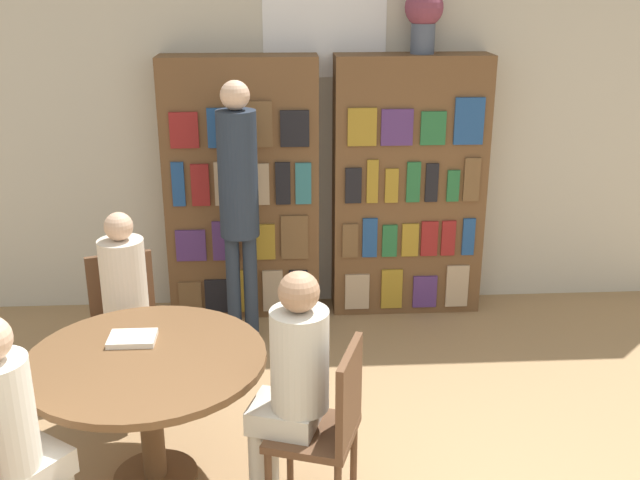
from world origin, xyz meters
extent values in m
cube|color=beige|center=(0.00, 3.34, 1.50)|extent=(6.40, 0.06, 3.00)
cube|color=brown|center=(-0.63, 3.15, 0.99)|extent=(1.14, 0.32, 1.98)
cube|color=brown|center=(-1.05, 2.98, 0.19)|extent=(0.17, 0.02, 0.26)
cube|color=black|center=(-0.85, 2.98, 0.19)|extent=(0.17, 0.02, 0.27)
cube|color=olive|center=(-0.62, 2.98, 0.23)|extent=(0.18, 0.02, 0.34)
cube|color=tan|center=(-0.42, 2.98, 0.23)|extent=(0.15, 0.02, 0.33)
cube|color=black|center=(-0.22, 2.98, 0.23)|extent=(0.14, 0.02, 0.33)
cube|color=#4C2D6B|center=(-1.02, 2.98, 0.61)|extent=(0.22, 0.02, 0.24)
cube|color=#4C2D6B|center=(-0.76, 2.98, 0.64)|extent=(0.20, 0.02, 0.30)
cube|color=olive|center=(-0.50, 2.98, 0.63)|extent=(0.22, 0.02, 0.28)
cube|color=brown|center=(-0.24, 2.98, 0.66)|extent=(0.20, 0.02, 0.34)
cube|color=navy|center=(-1.08, 2.98, 1.09)|extent=(0.09, 0.02, 0.33)
cube|color=maroon|center=(-0.93, 2.98, 1.08)|extent=(0.13, 0.02, 0.31)
cube|color=tan|center=(-0.78, 2.98, 1.08)|extent=(0.09, 0.02, 0.33)
cube|color=olive|center=(-0.63, 2.98, 1.07)|extent=(0.13, 0.02, 0.30)
cube|color=tan|center=(-0.48, 2.98, 1.08)|extent=(0.11, 0.02, 0.31)
cube|color=black|center=(-0.33, 2.98, 1.08)|extent=(0.11, 0.02, 0.32)
cube|color=#2D707A|center=(-0.18, 2.98, 1.08)|extent=(0.12, 0.02, 0.31)
cube|color=maroon|center=(-1.02, 2.98, 1.48)|extent=(0.20, 0.02, 0.26)
cube|color=navy|center=(-0.75, 2.98, 1.49)|extent=(0.20, 0.02, 0.28)
cube|color=brown|center=(-0.50, 2.98, 1.52)|extent=(0.22, 0.02, 0.33)
cube|color=black|center=(-0.23, 2.98, 1.48)|extent=(0.21, 0.02, 0.26)
cube|color=brown|center=(0.63, 3.15, 0.99)|extent=(1.14, 0.32, 1.98)
cube|color=tan|center=(0.23, 2.98, 0.20)|extent=(0.19, 0.02, 0.29)
cube|color=olive|center=(0.50, 2.98, 0.22)|extent=(0.16, 0.02, 0.32)
cube|color=#4C2D6B|center=(0.77, 2.98, 0.19)|extent=(0.18, 0.02, 0.26)
cube|color=tan|center=(1.02, 2.98, 0.23)|extent=(0.17, 0.02, 0.34)
cube|color=brown|center=(0.17, 2.98, 0.62)|extent=(0.12, 0.02, 0.27)
cube|color=navy|center=(0.32, 2.98, 0.64)|extent=(0.11, 0.02, 0.31)
cube|color=#236638|center=(0.48, 2.98, 0.62)|extent=(0.11, 0.02, 0.25)
cube|color=olive|center=(0.63, 2.98, 0.62)|extent=(0.13, 0.02, 0.26)
cube|color=maroon|center=(0.78, 2.98, 0.63)|extent=(0.13, 0.02, 0.27)
cube|color=maroon|center=(0.92, 2.98, 0.63)|extent=(0.11, 0.02, 0.28)
cube|color=navy|center=(1.08, 2.98, 0.64)|extent=(0.09, 0.02, 0.29)
cube|color=black|center=(0.19, 2.98, 1.05)|extent=(0.12, 0.02, 0.27)
cube|color=olive|center=(0.33, 2.98, 1.08)|extent=(0.08, 0.02, 0.33)
cube|color=olive|center=(0.48, 2.98, 1.05)|extent=(0.10, 0.02, 0.26)
cube|color=#236638|center=(0.64, 2.98, 1.07)|extent=(0.10, 0.02, 0.30)
cube|color=black|center=(0.78, 2.98, 1.07)|extent=(0.09, 0.02, 0.29)
cube|color=#236638|center=(0.94, 2.98, 1.04)|extent=(0.09, 0.02, 0.24)
cube|color=brown|center=(1.07, 2.98, 1.09)|extent=(0.12, 0.02, 0.33)
cube|color=olive|center=(0.25, 2.98, 1.49)|extent=(0.21, 0.02, 0.27)
cube|color=#4C2D6B|center=(0.50, 2.98, 1.48)|extent=(0.23, 0.02, 0.26)
cube|color=#236638|center=(0.77, 2.98, 1.47)|extent=(0.18, 0.02, 0.24)
cube|color=navy|center=(1.03, 2.98, 1.52)|extent=(0.22, 0.02, 0.34)
cylinder|color=#475166|center=(0.69, 3.15, 2.09)|extent=(0.17, 0.17, 0.21)
sphere|color=brown|center=(0.69, 3.15, 2.30)|extent=(0.27, 0.27, 0.27)
cylinder|color=brown|center=(-1.04, 1.05, 0.01)|extent=(0.44, 0.44, 0.03)
cylinder|color=brown|center=(-1.04, 1.05, 0.36)|extent=(0.12, 0.12, 0.66)
cylinder|color=brown|center=(-1.04, 1.05, 0.71)|extent=(1.21, 1.21, 0.04)
cube|color=brown|center=(-1.30, 1.87, 0.44)|extent=(0.50, 0.50, 0.04)
cube|color=brown|center=(-1.35, 2.04, 0.68)|extent=(0.39, 0.15, 0.45)
cylinder|color=brown|center=(-1.09, 1.76, 0.21)|extent=(0.04, 0.04, 0.42)
cylinder|color=brown|center=(-1.41, 1.66, 0.21)|extent=(0.04, 0.04, 0.42)
cylinder|color=brown|center=(-1.19, 2.08, 0.21)|extent=(0.04, 0.04, 0.42)
cylinder|color=brown|center=(-1.51, 1.98, 0.21)|extent=(0.04, 0.04, 0.42)
cube|color=brown|center=(-0.22, 0.77, 0.44)|extent=(0.51, 0.51, 0.04)
cube|color=brown|center=(-0.05, 0.71, 0.68)|extent=(0.16, 0.39, 0.45)
cylinder|color=brown|center=(-0.33, 0.99, 0.21)|extent=(0.04, 0.04, 0.42)
cylinder|color=brown|center=(-0.01, 0.88, 0.21)|extent=(0.04, 0.04, 0.42)
cube|color=beige|center=(-1.26, 1.74, 0.52)|extent=(0.35, 0.39, 0.12)
cylinder|color=beige|center=(-1.28, 1.81, 0.83)|extent=(0.27, 0.27, 0.50)
sphere|color=tan|center=(-1.28, 1.81, 1.16)|extent=(0.17, 0.17, 0.17)
cylinder|color=beige|center=(-1.15, 1.65, 0.23)|extent=(0.10, 0.10, 0.46)
cylinder|color=beige|center=(-1.29, 1.61, 0.23)|extent=(0.10, 0.10, 0.46)
cube|color=beige|center=(-0.36, 0.82, 0.52)|extent=(0.39, 0.36, 0.12)
cylinder|color=beige|center=(-0.28, 0.79, 0.83)|extent=(0.28, 0.28, 0.50)
sphere|color=#A37A5B|center=(-0.28, 0.79, 1.17)|extent=(0.19, 0.19, 0.19)
cylinder|color=beige|center=(-0.49, 0.78, 0.23)|extent=(0.10, 0.10, 0.46)
cylinder|color=beige|center=(-0.44, 0.92, 0.23)|extent=(0.10, 0.10, 0.46)
cube|color=silver|center=(-1.47, 0.47, 0.52)|extent=(0.41, 0.42, 0.12)
cylinder|color=silver|center=(-1.52, 0.40, 0.83)|extent=(0.28, 0.28, 0.50)
cylinder|color=#232D3D|center=(-0.69, 2.64, 0.40)|extent=(0.10, 0.10, 0.80)
cylinder|color=#232D3D|center=(-0.57, 2.64, 0.40)|extent=(0.10, 0.10, 0.80)
cylinder|color=#232D3D|center=(-0.63, 2.64, 1.24)|extent=(0.27, 0.27, 0.87)
sphere|color=#DBB293|center=(-0.63, 2.64, 1.78)|extent=(0.20, 0.20, 0.20)
cylinder|color=#232D3D|center=(-0.55, 2.90, 1.46)|extent=(0.07, 0.30, 0.07)
cube|color=silver|center=(-1.13, 1.21, 0.75)|extent=(0.24, 0.18, 0.03)
camera|label=1|loc=(-0.37, -2.31, 2.53)|focal=42.00mm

